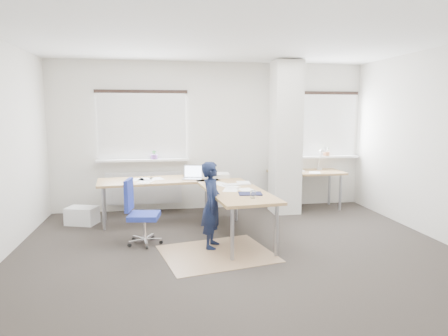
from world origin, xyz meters
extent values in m
plane|color=#292521|center=(0.00, 0.00, 0.00)|extent=(6.00, 6.00, 0.00)
cube|color=silver|center=(0.00, 2.50, 1.40)|extent=(6.00, 0.04, 2.80)
cube|color=silver|center=(0.00, -2.50, 1.40)|extent=(6.00, 0.04, 2.80)
cube|color=silver|center=(3.00, 0.00, 1.40)|extent=(0.04, 5.00, 2.80)
cube|color=white|center=(0.00, 0.00, 2.80)|extent=(6.00, 5.00, 0.04)
cube|color=silver|center=(1.30, 1.95, 1.39)|extent=(0.50, 0.50, 2.78)
cube|color=white|center=(-1.30, 2.47, 1.60)|extent=(1.60, 0.04, 1.20)
cube|color=silver|center=(-1.30, 2.43, 1.60)|extent=(1.60, 0.02, 1.20)
cube|color=white|center=(-1.30, 2.40, 0.98)|extent=(1.70, 0.20, 0.04)
cube|color=white|center=(2.30, 2.47, 1.60)|extent=(1.20, 0.04, 1.20)
cube|color=silver|center=(2.30, 2.43, 1.60)|extent=(1.20, 0.02, 1.20)
cube|color=white|center=(2.30, 2.40, 0.98)|extent=(1.30, 0.20, 0.04)
cube|color=silver|center=(-1.30, 2.42, 0.45)|extent=(1.40, 0.10, 0.60)
cylinder|color=#744394|center=(-1.10, 2.38, 1.04)|extent=(0.12, 0.12, 0.08)
imported|color=#276128|center=(-1.10, 2.38, 1.08)|extent=(0.09, 0.06, 0.17)
cylinder|color=#AC6A42|center=(2.30, 2.38, 1.04)|extent=(0.12, 0.12, 0.08)
imported|color=#276128|center=(2.30, 2.38, 1.08)|extent=(0.09, 0.07, 0.17)
cube|color=#8E6E4D|center=(-0.28, -0.08, 0.00)|extent=(1.62, 1.45, 0.01)
cube|color=white|center=(-2.31, 1.70, 0.14)|extent=(0.56, 0.47, 0.29)
cube|color=olive|center=(-1.03, 1.67, 0.71)|extent=(2.07, 1.00, 0.04)
cube|color=olive|center=(0.08, 0.58, 0.71)|extent=(1.00, 2.07, 0.04)
cylinder|color=gray|center=(-1.90, 1.28, 0.34)|extent=(0.05, 0.05, 0.69)
cylinder|color=gray|center=(-1.96, 1.88, 0.34)|extent=(0.05, 0.05, 0.69)
cylinder|color=gray|center=(-0.17, 2.06, 0.34)|extent=(0.05, 0.05, 0.69)
cylinder|color=gray|center=(-0.12, -0.35, 0.34)|extent=(0.05, 0.05, 0.69)
cylinder|color=gray|center=(0.47, -0.28, 0.34)|extent=(0.05, 0.05, 0.69)
cylinder|color=gray|center=(0.29, 1.51, 0.34)|extent=(0.05, 0.05, 0.69)
cube|color=#B7B7BC|center=(-0.46, 1.60, 0.74)|extent=(0.37, 0.30, 0.01)
cube|color=#B7B7BC|center=(-0.43, 1.71, 0.85)|extent=(0.33, 0.11, 0.22)
cube|color=silver|center=(-0.43, 1.71, 0.85)|extent=(0.29, 0.09, 0.19)
cube|color=white|center=(0.19, 0.93, 0.74)|extent=(0.46, 0.20, 0.02)
cube|color=#131635|center=(0.24, 0.22, 0.74)|extent=(0.35, 0.28, 0.01)
cube|color=silver|center=(-0.03, 1.73, 0.77)|extent=(0.47, 0.34, 0.07)
imported|color=white|center=(-0.20, 1.00, 0.76)|extent=(0.07, 0.07, 0.07)
cylinder|color=silver|center=(0.21, -0.04, 0.78)|extent=(0.07, 0.07, 0.10)
cube|color=olive|center=(1.80, 2.15, 0.71)|extent=(1.40, 0.70, 0.04)
cylinder|color=gray|center=(1.20, 1.90, 0.34)|extent=(0.05, 0.05, 0.69)
cylinder|color=gray|center=(2.40, 1.90, 0.34)|extent=(0.05, 0.05, 0.69)
cylinder|color=gray|center=(1.20, 2.40, 0.34)|extent=(0.05, 0.05, 0.69)
cylinder|color=gray|center=(2.40, 2.40, 0.34)|extent=(0.05, 0.05, 0.69)
cube|color=#B7B7BC|center=(1.53, 2.20, 0.74)|extent=(0.38, 0.31, 0.01)
cube|color=#B7B7BC|center=(1.50, 2.31, 0.85)|extent=(0.33, 0.14, 0.22)
cube|color=silver|center=(1.50, 2.31, 0.85)|extent=(0.29, 0.11, 0.19)
cylinder|color=silver|center=(2.14, 2.33, 0.74)|extent=(0.10, 0.10, 0.02)
cylinder|color=silver|center=(2.14, 2.33, 0.93)|extent=(0.02, 0.16, 0.38)
cylinder|color=silver|center=(2.14, 2.21, 1.15)|extent=(0.02, 0.29, 0.13)
cone|color=silver|center=(2.14, 2.07, 1.13)|extent=(0.14, 0.16, 0.17)
cube|color=navy|center=(-1.24, 0.47, 0.41)|extent=(0.47, 0.47, 0.07)
cube|color=navy|center=(-1.44, 0.51, 0.72)|extent=(0.11, 0.36, 0.45)
cylinder|color=silver|center=(-1.24, 0.47, 0.24)|extent=(0.05, 0.05, 0.30)
cylinder|color=black|center=(-1.01, 0.44, 0.03)|extent=(0.06, 0.04, 0.05)
cylinder|color=black|center=(-1.13, 0.68, 0.03)|extent=(0.05, 0.06, 0.05)
cylinder|color=black|center=(-1.40, 0.64, 0.03)|extent=(0.06, 0.06, 0.05)
cylinder|color=black|center=(-1.44, 0.37, 0.03)|extent=(0.06, 0.05, 0.05)
cylinder|color=black|center=(-1.20, 0.24, 0.03)|extent=(0.03, 0.06, 0.05)
imported|color=black|center=(-0.31, 0.20, 0.60)|extent=(0.41, 0.50, 1.20)
camera|label=1|loc=(-1.01, -5.12, 1.87)|focal=32.00mm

